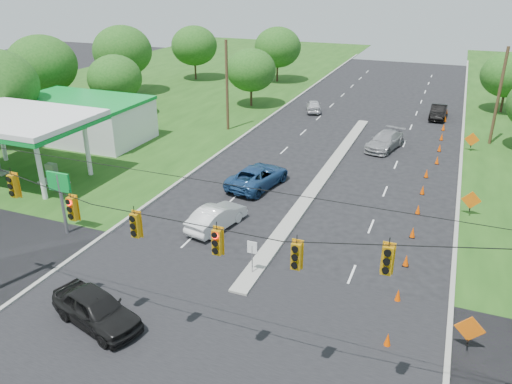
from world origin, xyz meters
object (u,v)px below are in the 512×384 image
at_px(gas_station, 74,118).
at_px(black_sedan, 96,309).
at_px(white_sedan, 217,217).
at_px(blue_pickup, 258,176).

relative_size(gas_station, black_sedan, 4.00).
bearing_deg(black_sedan, gas_station, 58.18).
xyz_separation_m(white_sedan, blue_pickup, (-0.05, 7.22, 0.06)).
bearing_deg(white_sedan, gas_station, -15.35).
xyz_separation_m(gas_station, black_sedan, (18.52, -20.69, -1.74)).
bearing_deg(gas_station, blue_pickup, -8.30).
relative_size(white_sedan, blue_pickup, 0.78).
relative_size(gas_station, blue_pickup, 3.33).
bearing_deg(white_sedan, black_sedan, 96.68).
height_order(black_sedan, blue_pickup, black_sedan).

